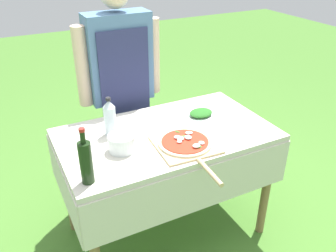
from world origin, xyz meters
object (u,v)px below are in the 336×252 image
prep_table (167,148)px  oil_bottle (86,161)px  pizza_on_peel (186,144)px  water_bottle (110,117)px  person_cook (120,79)px  herb_container (201,113)px  mixing_tub (122,143)px

prep_table → oil_bottle: oil_bottle is taller
pizza_on_peel → oil_bottle: oil_bottle is taller
water_bottle → pizza_on_peel: bearing=-44.6°
person_cook → oil_bottle: (-0.47, -0.81, -0.04)m
oil_bottle → herb_container: size_ratio=1.44×
pizza_on_peel → oil_bottle: bearing=-170.0°
herb_container → mixing_tub: mixing_tub is taller
oil_bottle → mixing_tub: bearing=38.1°
prep_table → oil_bottle: (-0.54, -0.25, 0.23)m
mixing_tub → herb_container: bearing=14.5°
oil_bottle → herb_container: 0.91m
person_cook → herb_container: size_ratio=7.81×
prep_table → mixing_tub: (-0.30, -0.07, 0.16)m
herb_container → mixing_tub: bearing=-165.5°
person_cook → herb_container: person_cook is taller
person_cook → water_bottle: size_ratio=6.73×
person_cook → pizza_on_peel: person_cook is taller
mixing_tub → water_bottle: bearing=89.1°
prep_table → mixing_tub: 0.35m
pizza_on_peel → person_cook: bearing=101.0°
prep_table → person_cook: person_cook is taller
prep_table → water_bottle: size_ratio=5.44×
person_cook → water_bottle: bearing=62.5°
water_bottle → herb_container: size_ratio=1.16×
prep_table → mixing_tub: mixing_tub is taller
herb_container → prep_table: bearing=-163.2°
water_bottle → herb_container: bearing=-4.0°
person_cook → pizza_on_peel: size_ratio=2.77×
person_cook → herb_container: (0.36, -0.47, -0.13)m
prep_table → herb_container: bearing=16.8°
herb_container → person_cook: bearing=127.7°
pizza_on_peel → oil_bottle: size_ratio=1.96×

